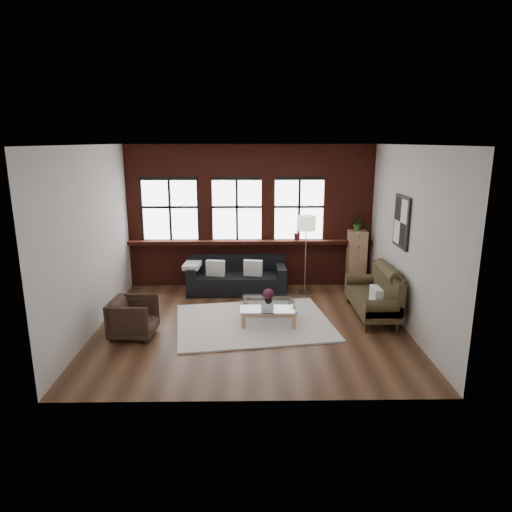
{
  "coord_description": "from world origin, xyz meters",
  "views": [
    {
      "loc": [
        -0.03,
        -7.75,
        3.26
      ],
      "look_at": [
        0.1,
        0.6,
        1.15
      ],
      "focal_mm": 32.0,
      "sensor_mm": 36.0,
      "label": 1
    }
  ],
  "objects_px": {
    "armchair": "(134,318)",
    "vase": "(268,300)",
    "vintage_settee": "(372,293)",
    "dark_sofa": "(237,275)",
    "floor_lamp": "(306,252)",
    "drawer_chest": "(356,259)",
    "coffee_table": "(268,312)"
  },
  "relations": [
    {
      "from": "vintage_settee",
      "to": "dark_sofa",
      "type": "bearing_deg",
      "value": 150.22
    },
    {
      "from": "coffee_table",
      "to": "drawer_chest",
      "type": "distance_m",
      "value": 2.94
    },
    {
      "from": "dark_sofa",
      "to": "vintage_settee",
      "type": "relative_size",
      "value": 1.22
    },
    {
      "from": "drawer_chest",
      "to": "floor_lamp",
      "type": "bearing_deg",
      "value": -159.06
    },
    {
      "from": "vintage_settee",
      "to": "coffee_table",
      "type": "bearing_deg",
      "value": -175.09
    },
    {
      "from": "armchair",
      "to": "floor_lamp",
      "type": "bearing_deg",
      "value": -50.99
    },
    {
      "from": "armchair",
      "to": "floor_lamp",
      "type": "distance_m",
      "value": 3.95
    },
    {
      "from": "armchair",
      "to": "coffee_table",
      "type": "bearing_deg",
      "value": -69.47
    },
    {
      "from": "armchair",
      "to": "vase",
      "type": "xyz_separation_m",
      "value": [
        2.33,
        0.7,
        0.07
      ]
    },
    {
      "from": "dark_sofa",
      "to": "floor_lamp",
      "type": "distance_m",
      "value": 1.59
    },
    {
      "from": "dark_sofa",
      "to": "drawer_chest",
      "type": "height_order",
      "value": "drawer_chest"
    },
    {
      "from": "dark_sofa",
      "to": "vase",
      "type": "relative_size",
      "value": 14.53
    },
    {
      "from": "coffee_table",
      "to": "drawer_chest",
      "type": "bearing_deg",
      "value": 44.07
    },
    {
      "from": "dark_sofa",
      "to": "vintage_settee",
      "type": "height_order",
      "value": "vintage_settee"
    },
    {
      "from": "dark_sofa",
      "to": "drawer_chest",
      "type": "relative_size",
      "value": 1.63
    },
    {
      "from": "floor_lamp",
      "to": "dark_sofa",
      "type": "bearing_deg",
      "value": 175.87
    },
    {
      "from": "drawer_chest",
      "to": "dark_sofa",
      "type": "bearing_deg",
      "value": -172.47
    },
    {
      "from": "floor_lamp",
      "to": "vintage_settee",
      "type": "bearing_deg",
      "value": -51.22
    },
    {
      "from": "vase",
      "to": "dark_sofa",
      "type": "bearing_deg",
      "value": 110.69
    },
    {
      "from": "vase",
      "to": "armchair",
      "type": "bearing_deg",
      "value": -163.33
    },
    {
      "from": "drawer_chest",
      "to": "coffee_table",
      "type": "bearing_deg",
      "value": -135.93
    },
    {
      "from": "armchair",
      "to": "coffee_table",
      "type": "distance_m",
      "value": 2.44
    },
    {
      "from": "armchair",
      "to": "dark_sofa",
      "type": "bearing_deg",
      "value": -31.96
    },
    {
      "from": "coffee_table",
      "to": "vase",
      "type": "relative_size",
      "value": 6.86
    },
    {
      "from": "vase",
      "to": "drawer_chest",
      "type": "xyz_separation_m",
      "value": [
        2.08,
        2.02,
        0.25
      ]
    },
    {
      "from": "coffee_table",
      "to": "floor_lamp",
      "type": "distance_m",
      "value": 1.94
    },
    {
      "from": "vintage_settee",
      "to": "coffee_table",
      "type": "height_order",
      "value": "vintage_settee"
    },
    {
      "from": "dark_sofa",
      "to": "floor_lamp",
      "type": "relative_size",
      "value": 1.15
    },
    {
      "from": "dark_sofa",
      "to": "floor_lamp",
      "type": "height_order",
      "value": "floor_lamp"
    },
    {
      "from": "armchair",
      "to": "vase",
      "type": "bearing_deg",
      "value": -69.47
    },
    {
      "from": "drawer_chest",
      "to": "floor_lamp",
      "type": "height_order",
      "value": "floor_lamp"
    },
    {
      "from": "armchair",
      "to": "floor_lamp",
      "type": "xyz_separation_m",
      "value": [
        3.19,
        2.25,
        0.59
      ]
    }
  ]
}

